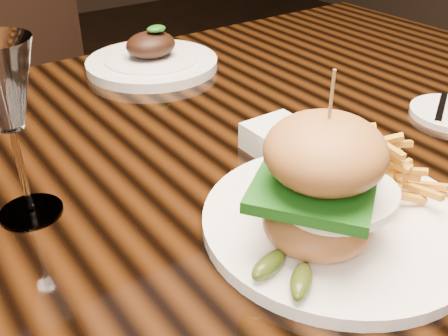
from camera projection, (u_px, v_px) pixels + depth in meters
dining_table at (177, 201)px, 0.75m from camera, size 1.60×0.90×0.75m
burger_plate at (341, 188)px, 0.54m from camera, size 0.30×0.30×0.20m
ramekin at (279, 138)px, 0.71m from camera, size 0.11×0.11×0.04m
wine_glass at (3, 92)px, 0.52m from camera, size 0.08×0.08×0.20m
far_dish at (152, 60)px, 0.98m from camera, size 0.25×0.25×0.08m
chair_far at (44, 83)px, 1.48m from camera, size 0.59×0.59×0.95m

